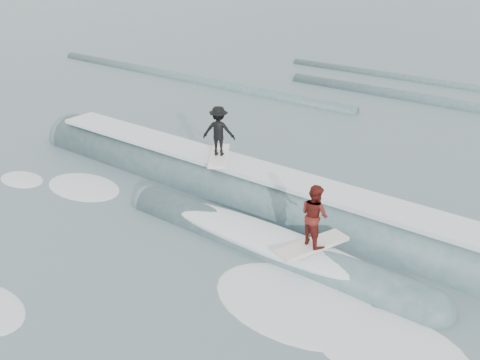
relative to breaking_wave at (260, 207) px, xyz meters
The scene contains 6 objects.
ground 3.20m from the breaking_wave, 95.96° to the right, with size 160.00×160.00×0.00m, color #425A61.
breaking_wave is the anchor object (origin of this frame).
surfer_black 2.75m from the breaking_wave, 168.26° to the left, with size 1.58×1.96×1.72m.
surfer_red 3.64m from the breaking_wave, 31.87° to the right, with size 1.19×2.07×1.71m.
whitewater 3.81m from the breaking_wave, 93.18° to the right, with size 15.90×7.45×0.10m.
far_swells 14.74m from the breaking_wave, 101.11° to the left, with size 38.13×8.65×0.80m.
Camera 1 is at (8.79, -8.89, 7.65)m, focal length 40.00 mm.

